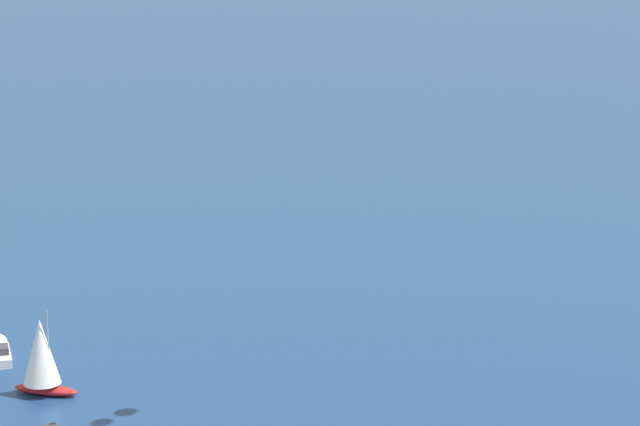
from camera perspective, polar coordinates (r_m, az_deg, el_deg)
The scene contains 2 objects.
motorboat_far_port at distance 193.05m, azimuth -13.75°, elevation -5.89°, with size 9.55×8.57×2.97m.
sailboat_inshore at distance 176.01m, azimuth -12.04°, elevation -6.10°, with size 9.33×6.25×11.60m.
Camera 1 is at (-77.56, 117.10, 61.55)m, focal length 73.48 mm.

